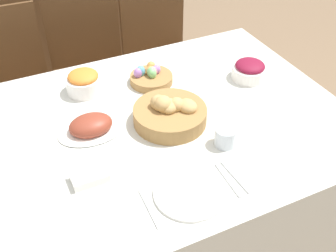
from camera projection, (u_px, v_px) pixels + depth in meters
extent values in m
plane|color=#7F664C|center=(156.00, 238.00, 2.10)|extent=(12.00, 12.00, 0.00)
cube|color=silver|center=(155.00, 188.00, 1.87)|extent=(1.55, 1.11, 0.73)
cylinder|color=brown|center=(154.00, 119.00, 2.50)|extent=(0.03, 0.03, 0.43)
cylinder|color=brown|center=(209.00, 101.00, 2.64)|extent=(0.03, 0.03, 0.43)
cylinder|color=brown|center=(128.00, 87.00, 2.77)|extent=(0.03, 0.03, 0.43)
cylinder|color=brown|center=(180.00, 72.00, 2.91)|extent=(0.03, 0.03, 0.43)
cube|color=brown|center=(168.00, 64.00, 2.57)|extent=(0.44, 0.44, 0.02)
cube|color=brown|center=(153.00, 16.00, 2.56)|extent=(0.42, 0.03, 0.44)
cylinder|color=brown|center=(66.00, 144.00, 2.33)|extent=(0.03, 0.03, 0.43)
cylinder|color=brown|center=(52.00, 106.00, 2.60)|extent=(0.03, 0.03, 0.43)
cube|color=brown|center=(16.00, 101.00, 2.27)|extent=(0.43, 0.43, 0.02)
cube|color=brown|center=(1.00, 46.00, 2.26)|extent=(0.42, 0.03, 0.44)
cylinder|color=brown|center=(72.00, 139.00, 2.36)|extent=(0.03, 0.03, 0.43)
cylinder|color=brown|center=(138.00, 125.00, 2.46)|extent=(0.03, 0.03, 0.43)
cylinder|color=brown|center=(62.00, 101.00, 2.64)|extent=(0.03, 0.03, 0.43)
cylinder|color=brown|center=(122.00, 90.00, 2.74)|extent=(0.03, 0.03, 0.43)
cube|color=brown|center=(94.00, 82.00, 2.41)|extent=(0.46, 0.46, 0.02)
cube|color=brown|center=(83.00, 30.00, 2.42)|extent=(0.42, 0.06, 0.44)
cube|color=brown|center=(57.00, 8.00, 3.15)|extent=(1.40, 0.44, 0.93)
cylinder|color=#9E7542|center=(170.00, 115.00, 1.63)|extent=(0.29, 0.29, 0.06)
ellipsoid|color=tan|center=(163.00, 104.00, 1.59)|extent=(0.09, 0.09, 0.06)
ellipsoid|color=tan|center=(187.00, 106.00, 1.60)|extent=(0.09, 0.10, 0.05)
ellipsoid|color=tan|center=(177.00, 105.00, 1.60)|extent=(0.07, 0.07, 0.06)
ellipsoid|color=tan|center=(162.00, 105.00, 1.60)|extent=(0.09, 0.09, 0.05)
ellipsoid|color=tan|center=(170.00, 106.00, 1.60)|extent=(0.10, 0.10, 0.05)
ellipsoid|color=tan|center=(158.00, 103.00, 1.61)|extent=(0.07, 0.07, 0.06)
ellipsoid|color=tan|center=(167.00, 106.00, 1.60)|extent=(0.09, 0.07, 0.06)
cylinder|color=#9E7542|center=(151.00, 79.00, 1.86)|extent=(0.19, 0.19, 0.03)
ellipsoid|color=pink|center=(153.00, 71.00, 1.84)|extent=(0.04, 0.04, 0.05)
ellipsoid|color=#F29E4C|center=(151.00, 67.00, 1.87)|extent=(0.04, 0.04, 0.05)
ellipsoid|color=#7FCC7A|center=(151.00, 72.00, 1.83)|extent=(0.04, 0.04, 0.05)
ellipsoid|color=#60B2E0|center=(141.00, 71.00, 1.84)|extent=(0.04, 0.04, 0.05)
ellipsoid|color=#B27AD1|center=(157.00, 70.00, 1.86)|extent=(0.03, 0.03, 0.04)
ellipsoid|color=#F29E4C|center=(150.00, 71.00, 1.84)|extent=(0.04, 0.04, 0.05)
ellipsoid|color=#B27AD1|center=(138.00, 73.00, 1.83)|extent=(0.04, 0.04, 0.05)
ellipsoid|color=#7FCC7A|center=(152.00, 74.00, 1.83)|extent=(0.04, 0.04, 0.05)
ellipsoid|color=white|center=(92.00, 130.00, 1.60)|extent=(0.26, 0.18, 0.01)
ellipsoid|color=brown|center=(91.00, 125.00, 1.58)|extent=(0.17, 0.13, 0.07)
cylinder|color=white|center=(84.00, 85.00, 1.79)|extent=(0.15, 0.15, 0.07)
ellipsoid|color=orange|center=(83.00, 76.00, 1.76)|extent=(0.13, 0.13, 0.05)
cylinder|color=white|center=(249.00, 73.00, 1.88)|extent=(0.15, 0.15, 0.06)
ellipsoid|color=maroon|center=(250.00, 66.00, 1.85)|extent=(0.13, 0.13, 0.05)
cylinder|color=white|center=(190.00, 193.00, 1.35)|extent=(0.24, 0.24, 0.01)
cube|color=silver|center=(149.00, 208.00, 1.31)|extent=(0.02, 0.17, 0.00)
cube|color=silver|center=(228.00, 180.00, 1.40)|extent=(0.02, 0.17, 0.00)
cube|color=silver|center=(235.00, 177.00, 1.41)|extent=(0.02, 0.17, 0.00)
cylinder|color=silver|center=(225.00, 137.00, 1.52)|extent=(0.08, 0.08, 0.07)
cube|color=white|center=(90.00, 177.00, 1.39)|extent=(0.12, 0.08, 0.03)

